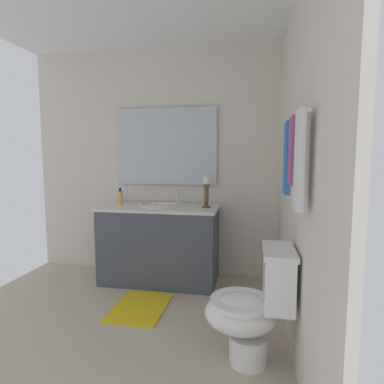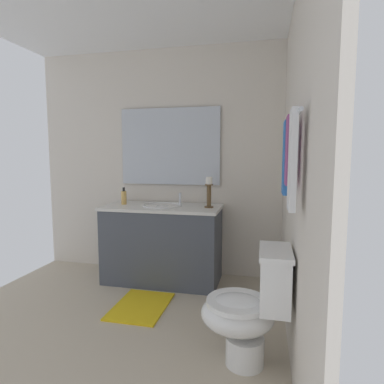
{
  "view_description": "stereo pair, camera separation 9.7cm",
  "coord_description": "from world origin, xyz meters",
  "px_view_note": "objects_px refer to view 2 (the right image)",
  "views": [
    {
      "loc": [
        2.21,
        1.08,
        1.3
      ],
      "look_at": [
        -0.27,
        0.61,
        1.02
      ],
      "focal_mm": 30.19,
      "sensor_mm": 36.0,
      "label": 1
    },
    {
      "loc": [
        2.19,
        1.17,
        1.3
      ],
      "look_at": [
        -0.27,
        0.61,
        1.02
      ],
      "focal_mm": 30.19,
      "sensor_mm": 36.0,
      "label": 2
    }
  ],
  "objects_px": {
    "soap_bottle": "(124,197)",
    "toilet": "(248,309)",
    "bath_mat": "(141,306)",
    "towel_near_corner": "(293,160)",
    "vanity_cabinet": "(163,243)",
    "towel_near_vanity": "(286,158)",
    "towel_bar": "(293,119)",
    "candle_holder_tall": "(209,191)",
    "towel_center": "(289,151)",
    "mirror": "(170,147)",
    "sink_basin": "(162,210)"
  },
  "relations": [
    {
      "from": "vanity_cabinet",
      "to": "towel_near_vanity",
      "type": "xyz_separation_m",
      "value": [
        0.98,
        1.15,
        0.89
      ]
    },
    {
      "from": "vanity_cabinet",
      "to": "mirror",
      "type": "xyz_separation_m",
      "value": [
        -0.28,
        0.0,
        1.01
      ]
    },
    {
      "from": "towel_near_vanity",
      "to": "toilet",
      "type": "bearing_deg",
      "value": -42.67
    },
    {
      "from": "towel_center",
      "to": "bath_mat",
      "type": "height_order",
      "value": "towel_center"
    },
    {
      "from": "towel_bar",
      "to": "bath_mat",
      "type": "relative_size",
      "value": 1.38
    },
    {
      "from": "candle_holder_tall",
      "to": "towel_center",
      "type": "xyz_separation_m",
      "value": [
        1.26,
        0.66,
        0.38
      ]
    },
    {
      "from": "toilet",
      "to": "towel_near_corner",
      "type": "height_order",
      "value": "towel_near_corner"
    },
    {
      "from": "vanity_cabinet",
      "to": "towel_center",
      "type": "xyz_separation_m",
      "value": [
        1.26,
        1.15,
        0.93
      ]
    },
    {
      "from": "toilet",
      "to": "bath_mat",
      "type": "relative_size",
      "value": 1.25
    },
    {
      "from": "sink_basin",
      "to": "toilet",
      "type": "bearing_deg",
      "value": 38.05
    },
    {
      "from": "towel_near_vanity",
      "to": "candle_holder_tall",
      "type": "bearing_deg",
      "value": -146.09
    },
    {
      "from": "toilet",
      "to": "bath_mat",
      "type": "bearing_deg",
      "value": -121.52
    },
    {
      "from": "bath_mat",
      "to": "towel_bar",
      "type": "bearing_deg",
      "value": 61.53
    },
    {
      "from": "vanity_cabinet",
      "to": "bath_mat",
      "type": "distance_m",
      "value": 0.74
    },
    {
      "from": "towel_near_corner",
      "to": "towel_bar",
      "type": "bearing_deg",
      "value": 176.26
    },
    {
      "from": "towel_center",
      "to": "candle_holder_tall",
      "type": "bearing_deg",
      "value": -152.28
    },
    {
      "from": "towel_bar",
      "to": "towel_center",
      "type": "relative_size",
      "value": 2.18
    },
    {
      "from": "soap_bottle",
      "to": "towel_center",
      "type": "relative_size",
      "value": 0.47
    },
    {
      "from": "bath_mat",
      "to": "towel_near_corner",
      "type": "bearing_deg",
      "value": 51.67
    },
    {
      "from": "towel_near_vanity",
      "to": "bath_mat",
      "type": "height_order",
      "value": "towel_near_vanity"
    },
    {
      "from": "soap_bottle",
      "to": "towel_near_corner",
      "type": "xyz_separation_m",
      "value": [
        1.55,
        1.58,
        0.41
      ]
    },
    {
      "from": "vanity_cabinet",
      "to": "toilet",
      "type": "distance_m",
      "value": 1.53
    },
    {
      "from": "soap_bottle",
      "to": "towel_near_vanity",
      "type": "bearing_deg",
      "value": 57.64
    },
    {
      "from": "mirror",
      "to": "candle_holder_tall",
      "type": "height_order",
      "value": "mirror"
    },
    {
      "from": "soap_bottle",
      "to": "toilet",
      "type": "relative_size",
      "value": 0.24
    },
    {
      "from": "toilet",
      "to": "towel_center",
      "type": "relative_size",
      "value": 1.98
    },
    {
      "from": "mirror",
      "to": "bath_mat",
      "type": "xyz_separation_m",
      "value": [
        0.91,
        -0.0,
        -1.4
      ]
    },
    {
      "from": "vanity_cabinet",
      "to": "towel_near_corner",
      "type": "height_order",
      "value": "towel_near_corner"
    },
    {
      "from": "towel_center",
      "to": "vanity_cabinet",
      "type": "bearing_deg",
      "value": -137.61
    },
    {
      "from": "towel_near_corner",
      "to": "bath_mat",
      "type": "distance_m",
      "value": 1.94
    },
    {
      "from": "candle_holder_tall",
      "to": "bath_mat",
      "type": "relative_size",
      "value": 0.51
    },
    {
      "from": "candle_holder_tall",
      "to": "soap_bottle",
      "type": "distance_m",
      "value": 0.92
    },
    {
      "from": "towel_bar",
      "to": "bath_mat",
      "type": "height_order",
      "value": "towel_bar"
    },
    {
      "from": "toilet",
      "to": "bath_mat",
      "type": "height_order",
      "value": "toilet"
    },
    {
      "from": "vanity_cabinet",
      "to": "towel_bar",
      "type": "distance_m",
      "value": 2.04
    },
    {
      "from": "soap_bottle",
      "to": "bath_mat",
      "type": "height_order",
      "value": "soap_bottle"
    },
    {
      "from": "vanity_cabinet",
      "to": "towel_near_vanity",
      "type": "height_order",
      "value": "towel_near_vanity"
    },
    {
      "from": "candle_holder_tall",
      "to": "toilet",
      "type": "height_order",
      "value": "candle_holder_tall"
    },
    {
      "from": "towel_bar",
      "to": "towel_center",
      "type": "distance_m",
      "value": 0.17
    },
    {
      "from": "candle_holder_tall",
      "to": "soap_bottle",
      "type": "relative_size",
      "value": 1.69
    },
    {
      "from": "toilet",
      "to": "sink_basin",
      "type": "bearing_deg",
      "value": -141.95
    },
    {
      "from": "towel_near_vanity",
      "to": "towel_bar",
      "type": "bearing_deg",
      "value": 3.74
    },
    {
      "from": "candle_holder_tall",
      "to": "towel_bar",
      "type": "height_order",
      "value": "towel_bar"
    },
    {
      "from": "candle_holder_tall",
      "to": "towel_center",
      "type": "bearing_deg",
      "value": 27.72
    },
    {
      "from": "candle_holder_tall",
      "to": "toilet",
      "type": "relative_size",
      "value": 0.41
    },
    {
      "from": "towel_near_corner",
      "to": "bath_mat",
      "type": "relative_size",
      "value": 0.8
    },
    {
      "from": "sink_basin",
      "to": "towel_bar",
      "type": "relative_size",
      "value": 0.49
    },
    {
      "from": "towel_center",
      "to": "soap_bottle",
      "type": "bearing_deg",
      "value": -128.93
    },
    {
      "from": "mirror",
      "to": "towel_bar",
      "type": "xyz_separation_m",
      "value": [
        1.54,
        1.16,
        0.09
      ]
    },
    {
      "from": "toilet",
      "to": "towel_bar",
      "type": "height_order",
      "value": "towel_bar"
    }
  ]
}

